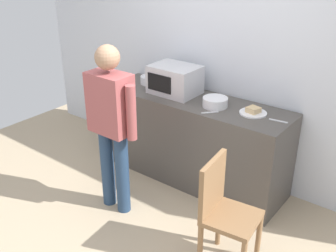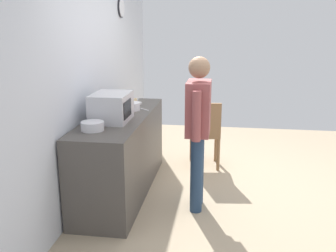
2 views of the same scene
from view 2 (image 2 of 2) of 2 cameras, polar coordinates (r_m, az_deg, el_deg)
name	(u,v)px [view 2 (image 2 of 2)]	position (r m, az deg, el deg)	size (l,w,h in m)	color
ground_plane	(225,191)	(4.73, 8.44, -9.59)	(6.00, 6.00, 0.00)	tan
back_wall	(92,81)	(4.62, -11.27, 6.59)	(5.40, 0.13, 2.60)	silver
kitchen_counter	(122,154)	(4.56, -6.89, -4.15)	(2.08, 0.62, 0.94)	#4C4742
microwave	(111,107)	(4.16, -8.41, 2.79)	(0.50, 0.39, 0.30)	silver
sandwich_plate	(132,102)	(5.05, -5.42, 3.55)	(0.26, 0.26, 0.06)	white
salad_bowl	(130,106)	(4.67, -5.74, 2.92)	(0.25, 0.25, 0.09)	white
cereal_bowl	(92,126)	(3.83, -11.16, -0.01)	(0.23, 0.23, 0.09)	white
fork_utensil	(138,100)	(5.30, -4.55, 3.94)	(0.17, 0.02, 0.01)	silver
spoon_utensil	(144,109)	(4.69, -3.62, 2.48)	(0.17, 0.02, 0.01)	silver
person_standing	(198,122)	(4.00, 4.50, 0.52)	(0.59, 0.24, 1.64)	navy
wooden_chair	(205,131)	(5.28, 5.55, -0.81)	(0.44, 0.44, 0.94)	olive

